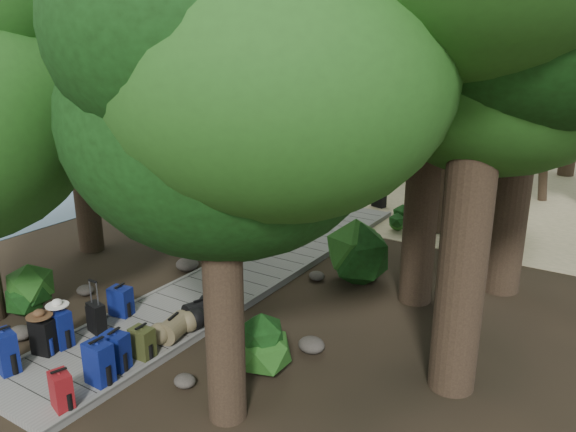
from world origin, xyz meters
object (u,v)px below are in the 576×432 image
Objects in this scene: backpack_right_a at (61,389)px; kayak at (336,174)px; backpack_left_a at (5,350)px; duffel_right_khaki at (174,328)px; backpack_left_b at (43,335)px; backpack_right_b at (99,361)px; backpack_right_d at (142,341)px; sun_lounger at (491,194)px; lone_suitcase_on_sand at (379,197)px; backpack_left_d at (121,300)px; duffel_right_black at (202,311)px; backpack_left_c at (60,327)px; suitcase_on_boardwalk at (97,318)px; backpack_right_c at (116,349)px.

kayak is at bearing 120.91° from backpack_right_a.
duffel_right_khaki is at bearing 67.34° from backpack_left_a.
backpack_left_b is 0.91× the size of backpack_right_b.
backpack_left_a is at bearing -138.66° from backpack_right_d.
sun_lounger is (2.51, 13.82, -0.17)m from backpack_right_b.
backpack_left_a is 1.23× the size of backpack_right_a.
lone_suitcase_on_sand is at bearing 71.64° from backpack_left_b.
backpack_left_d reaches higher than duffel_right_black.
backpack_right_a is 12.20m from lone_suitcase_on_sand.
backpack_left_a reaches higher than lone_suitcase_on_sand.
suitcase_on_boardwalk is at bearing 80.10° from backpack_left_c.
backpack_left_d is 2.87m from backpack_right_a.
suitcase_on_boardwalk is at bearing -108.49° from sun_lounger.
backpack_right_d is (-0.05, 1.59, -0.02)m from backpack_right_a.
backpack_right_c is 11.08m from lone_suitcase_on_sand.
sun_lounger is (3.98, 12.10, -0.10)m from backpack_left_d.
backpack_left_b is 1.20× the size of suitcase_on_boardwalk.
backpack_right_c is at bearing -71.29° from kayak.
backpack_left_a reaches higher than kayak.
duffel_right_black is 0.99× the size of lone_suitcase_on_sand.
backpack_left_c reaches higher than backpack_left_b.
backpack_right_d is (-0.00, 0.88, -0.09)m from backpack_right_b.
backpack_right_b reaches higher than suitcase_on_boardwalk.
duffel_right_khaki is (0.01, 0.74, -0.09)m from backpack_right_d.
duffel_right_black is at bearing 43.97° from backpack_left_b.
backpack_left_a reaches higher than backpack_left_b.
backpack_left_b is 1.01× the size of duffel_right_black.
backpack_left_b is 1.12× the size of duffel_right_khaki.
backpack_left_c is 1.35m from backpack_left_d.
duffel_right_black is at bearing 91.38° from backpack_right_b.
kayak is (-3.42, 13.28, -0.22)m from backpack_right_d.
backpack_right_d is 1.30m from suitcase_on_boardwalk.
backpack_left_b is at bearing -146.45° from duffel_right_khaki.
backpack_right_b is 0.89m from backpack_right_d.
duffel_right_black is at bearing 86.61° from backpack_right_d.
backpack_left_c is 1.36m from backpack_right_c.
backpack_left_b is at bearing -89.93° from backpack_left_c.
backpack_left_a is 1.26× the size of duffel_right_khaki.
backpack_left_c is at bearing -99.13° from backpack_left_d.
backpack_right_a is at bearing -67.65° from backpack_left_d.
duffel_right_khaki is at bearing 91.36° from backpack_right_b.
sun_lounger is at bearing 76.08° from backpack_right_d.
duffel_right_khaki is at bearing -72.65° from lone_suitcase_on_sand.
kayak is at bearing 109.23° from backpack_left_a.
kayak is at bearing 174.79° from sun_lounger.
backpack_right_b is at bearing -92.62° from backpack_right_d.
backpack_right_d is 0.17× the size of kayak.
backpack_left_d is 9.82m from lone_suitcase_on_sand.
suitcase_on_boardwalk is (0.16, 0.64, -0.08)m from backpack_left_c.
backpack_right_d is at bearing -70.93° from duffel_right_black.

